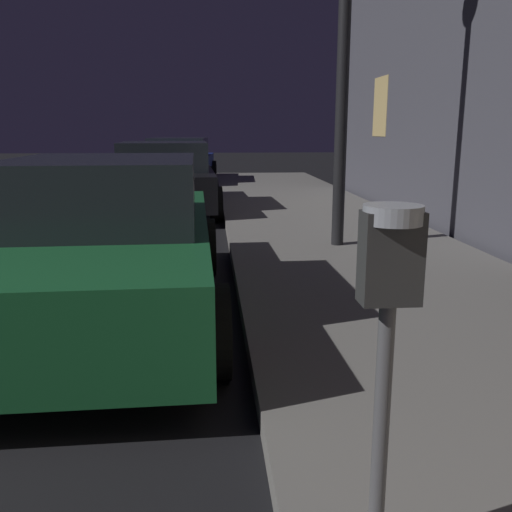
{
  "coord_description": "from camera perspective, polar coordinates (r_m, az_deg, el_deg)",
  "views": [
    {
      "loc": [
        3.74,
        -2.0,
        1.66
      ],
      "look_at": [
        4.01,
        1.22,
        0.92
      ],
      "focal_mm": 38.61,
      "sensor_mm": 36.0,
      "label": 1
    }
  ],
  "objects": [
    {
      "name": "car_green",
      "position": [
        5.03,
        -14.95,
        1.48
      ],
      "size": [
        2.04,
        4.51,
        1.43
      ],
      "color": "#19592D",
      "rests_on": "ground"
    },
    {
      "name": "car_black",
      "position": [
        11.4,
        -9.36,
        7.97
      ],
      "size": [
        2.26,
        4.43,
        1.43
      ],
      "color": "black",
      "rests_on": "ground"
    },
    {
      "name": "parking_meter",
      "position": [
        1.84,
        13.53,
        -4.4
      ],
      "size": [
        0.19,
        0.19,
        1.28
      ],
      "color": "#59595B",
      "rests_on": "sidewalk"
    },
    {
      "name": "car_blue",
      "position": [
        17.33,
        -7.87,
        9.7
      ],
      "size": [
        2.28,
        4.57,
        1.43
      ],
      "color": "navy",
      "rests_on": "ground"
    }
  ]
}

